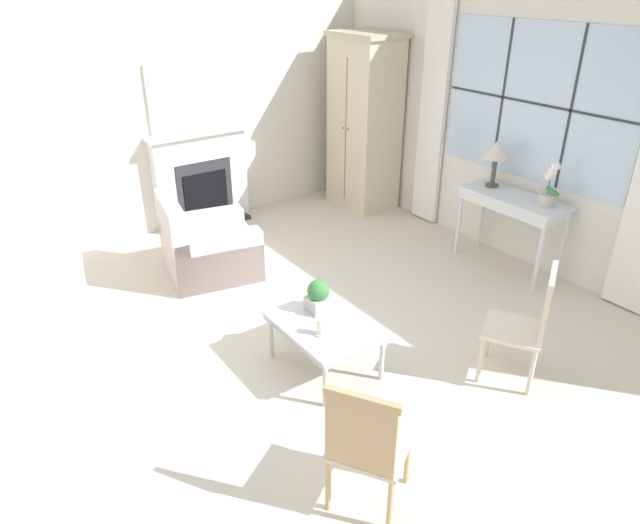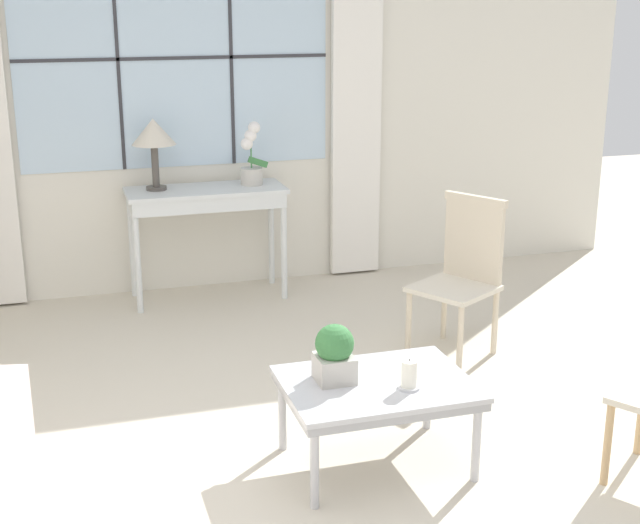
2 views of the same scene
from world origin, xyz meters
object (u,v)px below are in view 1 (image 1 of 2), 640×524
object	(u,v)px
armoire	(364,123)
armchair_upholstered	(207,249)
accent_chair_wooden	(366,442)
potted_plant_small	(318,296)
fireplace	(201,172)
coffee_table	(325,328)
table_lamp	(497,151)
potted_orchid	(549,189)
pillar_candle	(321,327)
console_table	(513,205)
side_chair_wooden	(529,320)

from	to	relation	value
armoire	armchair_upholstered	xyz separation A→B (m)	(0.67, -2.65, -0.84)
accent_chair_wooden	potted_plant_small	xyz separation A→B (m)	(-1.44, 0.68, 0.04)
fireplace	coffee_table	world-z (taller)	fireplace
armoire	table_lamp	size ratio (longest dim) A/B	4.45
potted_orchid	accent_chair_wooden	bearing A→B (deg)	-69.79
pillar_candle	armchair_upholstered	bearing A→B (deg)	178.35
table_lamp	coffee_table	size ratio (longest dim) A/B	0.58
console_table	potted_orchid	xyz separation A→B (m)	(0.35, 0.04, 0.27)
console_table	pillar_candle	world-z (taller)	console_table
potted_orchid	accent_chair_wooden	world-z (taller)	potted_orchid
table_lamp	pillar_candle	bearing A→B (deg)	-74.81
armoire	side_chair_wooden	size ratio (longest dim) A/B	2.30
side_chair_wooden	potted_plant_small	bearing A→B (deg)	-136.82
accent_chair_wooden	console_table	bearing A→B (deg)	115.55
console_table	coffee_table	distance (m)	2.70
console_table	pillar_candle	bearing A→B (deg)	-81.26
console_table	armchair_upholstered	size ratio (longest dim) A/B	1.07
armchair_upholstered	side_chair_wooden	bearing A→B (deg)	22.08
console_table	accent_chair_wooden	world-z (taller)	accent_chair_wooden
fireplace	side_chair_wooden	world-z (taller)	fireplace
fireplace	console_table	bearing A→B (deg)	35.24
fireplace	coffee_table	bearing A→B (deg)	-8.65
fireplace	potted_plant_small	size ratio (longest dim) A/B	7.22
potted_plant_small	pillar_candle	xyz separation A→B (m)	(0.30, -0.18, -0.08)
potted_orchid	accent_chair_wooden	xyz separation A→B (m)	(1.22, -3.31, -0.47)
fireplace	armoire	bearing A→B (deg)	72.97
fireplace	coffee_table	size ratio (longest dim) A/B	2.29
side_chair_wooden	accent_chair_wooden	world-z (taller)	side_chair_wooden
armchair_upholstered	side_chair_wooden	distance (m)	3.31
accent_chair_wooden	coffee_table	distance (m)	1.40
fireplace	accent_chair_wooden	world-z (taller)	fireplace
pillar_candle	potted_orchid	bearing A→B (deg)	91.63
side_chair_wooden	accent_chair_wooden	size ratio (longest dim) A/B	1.04
table_lamp	armchair_upholstered	distance (m)	3.23
armoire	table_lamp	distance (m)	2.07
pillar_candle	console_table	bearing A→B (deg)	98.74
table_lamp	accent_chair_wooden	size ratio (longest dim) A/B	0.53
accent_chair_wooden	potted_plant_small	world-z (taller)	accent_chair_wooden
potted_orchid	side_chair_wooden	world-z (taller)	potted_orchid
table_lamp	potted_plant_small	size ratio (longest dim) A/B	1.83
fireplace	table_lamp	xyz separation A→B (m)	(2.70, 2.20, 0.53)
armoire	potted_plant_small	bearing A→B (deg)	-44.97
potted_orchid	potted_plant_small	world-z (taller)	potted_orchid
armoire	coffee_table	size ratio (longest dim) A/B	2.58
accent_chair_wooden	coffee_table	world-z (taller)	accent_chair_wooden
potted_orchid	coffee_table	xyz separation A→B (m)	(-0.03, -2.69, -0.61)
fireplace	pillar_candle	size ratio (longest dim) A/B	13.52
potted_plant_small	coffee_table	bearing A→B (deg)	-19.49
potted_orchid	accent_chair_wooden	distance (m)	3.56
accent_chair_wooden	armoire	bearing A→B (deg)	141.00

